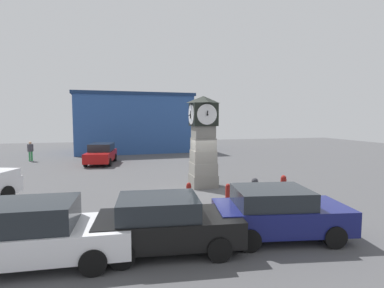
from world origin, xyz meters
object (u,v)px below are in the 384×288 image
(bollard_mid_row, at_px, (255,189))
(bollard_end_row, at_px, (189,193))
(bollard_near_tower, at_px, (283,188))
(car_by_building, at_px, (278,212))
(pedestrian_near_bench, at_px, (30,150))
(car_far_lot, at_px, (101,154))
(bollard_far_row, at_px, (228,193))
(car_navy_sedan, at_px, (33,233))
(clock_tower, at_px, (203,141))
(car_near_tower, at_px, (166,223))

(bollard_mid_row, bearing_deg, bollard_end_row, 175.90)
(bollard_near_tower, height_order, car_by_building, car_by_building)
(bollard_near_tower, distance_m, pedestrian_near_bench, 21.47)
(bollard_end_row, xyz_separation_m, car_far_lot, (-4.09, 12.74, 0.34))
(bollard_near_tower, relative_size, bollard_far_row, 1.34)
(car_navy_sedan, bearing_deg, car_far_lot, 87.04)
(car_navy_sedan, xyz_separation_m, car_far_lot, (0.87, 16.82, 0.01))
(bollard_far_row, height_order, pedestrian_near_bench, pedestrian_near_bench)
(clock_tower, distance_m, car_far_lot, 11.32)
(clock_tower, height_order, pedestrian_near_bench, clock_tower)
(bollard_mid_row, distance_m, pedestrian_near_bench, 20.46)
(clock_tower, relative_size, pedestrian_near_bench, 2.87)
(car_by_building, distance_m, car_far_lot, 17.80)
(car_near_tower, height_order, pedestrian_near_bench, pedestrian_near_bench)
(bollard_end_row, bearing_deg, bollard_near_tower, -6.93)
(bollard_near_tower, height_order, car_far_lot, car_far_lot)
(car_by_building, height_order, car_far_lot, car_far_lot)
(bollard_end_row, xyz_separation_m, pedestrian_near_bench, (-9.95, 15.69, 0.48))
(car_far_lot, bearing_deg, clock_tower, -59.90)
(car_by_building, bearing_deg, clock_tower, 92.25)
(car_near_tower, distance_m, car_far_lot, 17.03)
(bollard_near_tower, distance_m, car_by_building, 4.26)
(clock_tower, bearing_deg, car_navy_sedan, -132.32)
(car_navy_sedan, height_order, car_far_lot, car_far_lot)
(clock_tower, height_order, bollard_far_row, clock_tower)
(car_navy_sedan, bearing_deg, bollard_near_tower, 21.43)
(bollard_far_row, distance_m, pedestrian_near_bench, 19.73)
(bollard_near_tower, xyz_separation_m, car_navy_sedan, (-9.11, -3.57, 0.22))
(bollard_mid_row, relative_size, bollard_end_row, 1.10)
(bollard_end_row, xyz_separation_m, car_navy_sedan, (-4.96, -4.08, 0.33))
(clock_tower, xyz_separation_m, pedestrian_near_bench, (-11.47, 12.64, -1.46))
(bollard_end_row, bearing_deg, bollard_mid_row, -4.10)
(bollard_far_row, height_order, car_navy_sedan, car_navy_sedan)
(car_far_lot, height_order, pedestrian_near_bench, pedestrian_near_bench)
(bollard_mid_row, relative_size, car_far_lot, 0.23)
(bollard_far_row, bearing_deg, car_navy_sedan, -150.02)
(bollard_mid_row, height_order, car_by_building, car_by_building)
(clock_tower, distance_m, car_navy_sedan, 9.77)
(bollard_mid_row, distance_m, car_navy_sedan, 8.79)
(bollard_end_row, height_order, car_far_lot, car_far_lot)
(bollard_end_row, distance_m, car_navy_sedan, 6.43)
(bollard_far_row, height_order, bollard_end_row, bollard_end_row)
(bollard_mid_row, height_order, car_navy_sedan, car_navy_sedan)
(bollard_near_tower, distance_m, car_far_lot, 15.60)
(bollard_near_tower, xyz_separation_m, car_by_building, (-2.34, -3.55, 0.20))
(bollard_far_row, xyz_separation_m, car_far_lot, (-5.75, 13.01, 0.38))
(bollard_near_tower, xyz_separation_m, car_far_lot, (-8.24, 13.25, 0.23))
(car_near_tower, relative_size, pedestrian_near_bench, 2.43)
(bollard_near_tower, relative_size, bollard_mid_row, 1.11)
(car_navy_sedan, relative_size, pedestrian_near_bench, 2.79)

